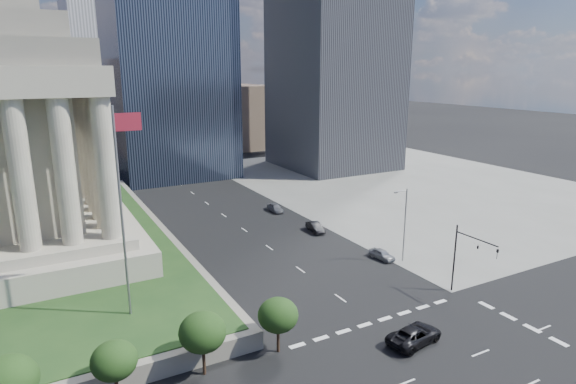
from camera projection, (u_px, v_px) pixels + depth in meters
ground at (161, 171)px, 122.07m from camera, size 500.00×500.00×0.00m
sidewalk_ne at (407, 182)px, 109.31m from camera, size 68.00×90.00×0.03m
flagpole at (122, 202)px, 44.03m from camera, size 2.52×0.24×20.00m
midrise_glass at (167, 47)px, 111.32m from camera, size 26.00×26.00×60.00m
building_filler_ne at (232, 116)px, 159.94m from camera, size 20.00×30.00×20.00m
building_filler_nw at (19, 111)px, 130.26m from camera, size 24.00×30.00×28.00m
traffic_signal_ne at (468, 253)px, 53.09m from camera, size 0.30×5.74×8.00m
street_lamp_north at (404, 221)px, 63.00m from camera, size 2.13×0.22×10.00m
pickup_truck at (415, 335)px, 44.99m from camera, size 6.24×3.62×1.63m
parked_sedan_near at (382, 254)px, 65.00m from camera, size 4.10×1.97×1.35m
parked_sedan_mid at (315, 227)px, 75.94m from camera, size 2.06×4.58×1.46m
parked_sedan_far at (275, 208)px, 86.68m from camera, size 1.94×4.46×1.49m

